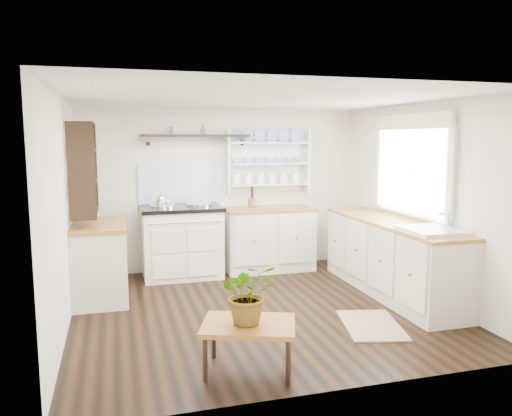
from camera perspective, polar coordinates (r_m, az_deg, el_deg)
name	(u,v)px	position (r m, az deg, el deg)	size (l,w,h in m)	color
floor	(260,309)	(5.66, 0.41, -11.45)	(4.00, 3.80, 0.01)	black
wall_back	(223,189)	(7.22, -3.82, 2.13)	(4.00, 0.02, 2.30)	beige
wall_right	(421,200)	(6.25, 18.31, 0.83)	(0.02, 3.80, 2.30)	beige
wall_left	(63,214)	(5.20, -21.24, -0.67)	(0.02, 3.80, 2.30)	beige
ceiling	(260,98)	(5.36, 0.43, 12.44)	(4.00, 3.80, 0.01)	white
window	(411,165)	(6.31, 17.33, 4.72)	(0.08, 1.55, 1.22)	white
aga_cooker	(182,241)	(6.89, -8.47, -3.75)	(1.09, 0.75, 1.00)	white
back_cabinets	(268,238)	(7.19, 1.43, -3.45)	(1.27, 0.63, 0.90)	beige
right_cabinets	(392,257)	(6.29, 15.25, -5.39)	(0.62, 2.43, 0.90)	beige
belfast_sink	(431,241)	(5.61, 19.34, -3.61)	(0.55, 0.60, 0.45)	white
left_cabinets	(100,260)	(6.19, -17.39, -5.68)	(0.62, 1.13, 0.90)	beige
plate_rack	(267,161)	(7.32, 1.22, 5.40)	(1.20, 0.22, 0.90)	white
high_shelf	(196,136)	(6.99, -6.90, 8.12)	(1.50, 0.29, 0.16)	black
left_shelving	(83,168)	(6.04, -19.15, 4.38)	(0.28, 0.80, 1.05)	black
kettle	(161,203)	(6.65, -10.82, 0.51)	(0.17, 0.17, 0.21)	silver
utensil_crock	(252,203)	(7.12, -0.50, 0.58)	(0.10, 0.10, 0.12)	brown
center_table	(249,328)	(4.15, -0.85, -13.60)	(0.88, 0.75, 0.40)	brown
potted_plant	(249,293)	(4.05, -0.86, -9.71)	(0.45, 0.39, 0.50)	#3F7233
floor_rug	(371,325)	(5.31, 13.04, -12.90)	(0.55, 0.85, 0.02)	olive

